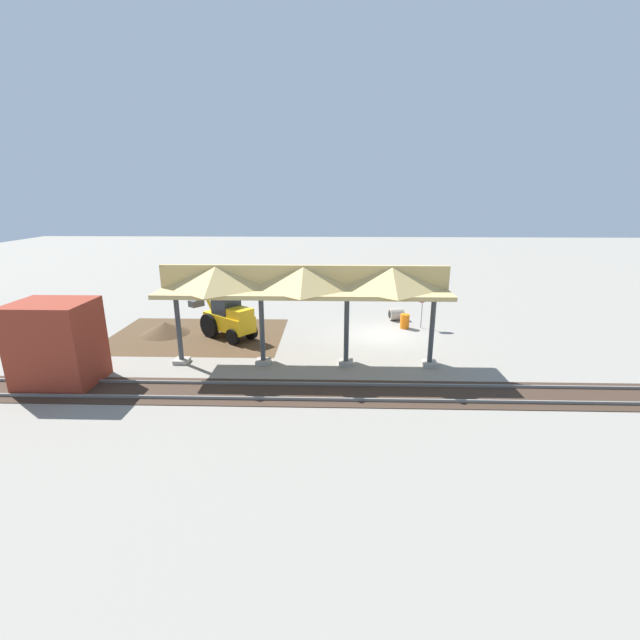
{
  "coord_description": "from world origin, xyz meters",
  "views": [
    {
      "loc": [
        2.88,
        24.28,
        8.06
      ],
      "look_at": [
        3.52,
        2.47,
        1.6
      ],
      "focal_mm": 24.0,
      "sensor_mm": 36.0,
      "label": 1
    }
  ],
  "objects": [
    {
      "name": "ground_plane",
      "position": [
        0.0,
        0.0,
        0.0
      ],
      "size": [
        120.0,
        120.0,
        0.0
      ],
      "primitive_type": "plane",
      "color": "gray"
    },
    {
      "name": "dirt_work_zone",
      "position": [
        10.84,
        0.51,
        0.0
      ],
      "size": [
        10.06,
        7.0,
        0.01
      ],
      "primitive_type": "cube",
      "color": "#4C3823",
      "rests_on": "ground"
    },
    {
      "name": "platform_canopy",
      "position": [
        4.22,
        4.74,
        4.17
      ],
      "size": [
        13.41,
        3.2,
        4.9
      ],
      "color": "#9E998E",
      "rests_on": "ground"
    },
    {
      "name": "rail_tracks",
      "position": [
        0.0,
        7.92,
        0.03
      ],
      "size": [
        60.0,
        2.58,
        0.15
      ],
      "color": "slate",
      "rests_on": "ground"
    },
    {
      "name": "stop_sign",
      "position": [
        -2.68,
        -1.39,
        1.72
      ],
      "size": [
        0.73,
        0.27,
        2.38
      ],
      "color": "gray",
      "rests_on": "ground"
    },
    {
      "name": "backhoe",
      "position": [
        8.92,
        0.73,
        1.27
      ],
      "size": [
        4.69,
        4.09,
        2.82
      ],
      "color": "#EAB214",
      "rests_on": "ground"
    },
    {
      "name": "dirt_mound",
      "position": [
        12.88,
        0.19,
        0.0
      ],
      "size": [
        5.78,
        5.78,
        1.41
      ],
      "primitive_type": "cone",
      "color": "#4C3823",
      "rests_on": "ground"
    },
    {
      "name": "concrete_pipe",
      "position": [
        -1.37,
        -3.11,
        0.4
      ],
      "size": [
        1.03,
        0.95,
        0.8
      ],
      "color": "#9E9384",
      "rests_on": "ground"
    },
    {
      "name": "brick_utility_building",
      "position": [
        14.73,
        7.25,
        1.85
      ],
      "size": [
        3.14,
        2.55,
        3.7
      ],
      "primitive_type": "cube",
      "color": "maroon",
      "rests_on": "ground"
    },
    {
      "name": "traffic_barrel",
      "position": [
        -1.65,
        -1.3,
        0.45
      ],
      "size": [
        0.56,
        0.56,
        0.9
      ],
      "primitive_type": "cylinder",
      "color": "orange",
      "rests_on": "ground"
    }
  ]
}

